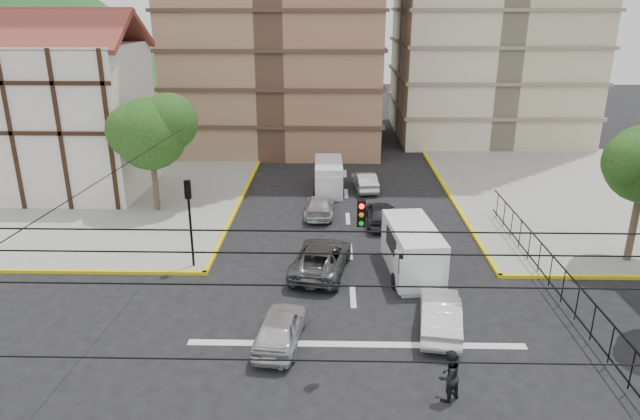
{
  "coord_description": "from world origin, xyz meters",
  "views": [
    {
      "loc": [
        -0.95,
        -17.7,
        12.23
      ],
      "look_at": [
        -1.48,
        5.34,
        4.0
      ],
      "focal_mm": 32.0,
      "sensor_mm": 36.0,
      "label": 1
    }
  ],
  "objects_px": {
    "car_white_front_right": "(440,314)",
    "car_silver_front_left": "(280,328)",
    "pedestrian_crosswalk": "(448,376)",
    "van_right_lane": "(413,253)",
    "traffic_light_nw": "(189,209)",
    "van_left_lane": "(328,178)"
  },
  "relations": [
    {
      "from": "car_white_front_right",
      "to": "van_left_lane",
      "type": "bearing_deg",
      "value": -67.34
    },
    {
      "from": "car_silver_front_left",
      "to": "car_white_front_right",
      "type": "distance_m",
      "value": 6.38
    },
    {
      "from": "traffic_light_nw",
      "to": "van_right_lane",
      "type": "xyz_separation_m",
      "value": [
        10.72,
        -0.49,
        -1.96
      ]
    },
    {
      "from": "car_white_front_right",
      "to": "pedestrian_crosswalk",
      "type": "xyz_separation_m",
      "value": [
        -0.5,
        -4.3,
        0.19
      ]
    },
    {
      "from": "car_silver_front_left",
      "to": "pedestrian_crosswalk",
      "type": "distance_m",
      "value": 6.61
    },
    {
      "from": "car_silver_front_left",
      "to": "car_white_front_right",
      "type": "xyz_separation_m",
      "value": [
        6.28,
        1.12,
        0.03
      ]
    },
    {
      "from": "traffic_light_nw",
      "to": "van_right_lane",
      "type": "bearing_deg",
      "value": -2.6
    },
    {
      "from": "car_silver_front_left",
      "to": "traffic_light_nw",
      "type": "bearing_deg",
      "value": -47.11
    },
    {
      "from": "van_right_lane",
      "to": "car_silver_front_left",
      "type": "height_order",
      "value": "van_right_lane"
    },
    {
      "from": "car_silver_front_left",
      "to": "pedestrian_crosswalk",
      "type": "height_order",
      "value": "pedestrian_crosswalk"
    },
    {
      "from": "pedestrian_crosswalk",
      "to": "traffic_light_nw",
      "type": "bearing_deg",
      "value": -79.6
    },
    {
      "from": "van_right_lane",
      "to": "traffic_light_nw",
      "type": "bearing_deg",
      "value": 171.46
    },
    {
      "from": "car_silver_front_left",
      "to": "pedestrian_crosswalk",
      "type": "xyz_separation_m",
      "value": [
        5.78,
        -3.19,
        0.22
      ]
    },
    {
      "from": "car_silver_front_left",
      "to": "car_white_front_right",
      "type": "height_order",
      "value": "car_white_front_right"
    },
    {
      "from": "van_right_lane",
      "to": "car_white_front_right",
      "type": "bearing_deg",
      "value": -90.77
    },
    {
      "from": "van_right_lane",
      "to": "car_silver_front_left",
      "type": "bearing_deg",
      "value": -139.69
    },
    {
      "from": "car_silver_front_left",
      "to": "van_left_lane",
      "type": "bearing_deg",
      "value": -88.74
    },
    {
      "from": "car_white_front_right",
      "to": "car_silver_front_left",
      "type": "bearing_deg",
      "value": 18.34
    },
    {
      "from": "car_silver_front_left",
      "to": "pedestrian_crosswalk",
      "type": "bearing_deg",
      "value": 157.41
    },
    {
      "from": "van_left_lane",
      "to": "traffic_light_nw",
      "type": "bearing_deg",
      "value": -119.12
    },
    {
      "from": "car_white_front_right",
      "to": "pedestrian_crosswalk",
      "type": "height_order",
      "value": "pedestrian_crosswalk"
    },
    {
      "from": "van_left_lane",
      "to": "car_white_front_right",
      "type": "bearing_deg",
      "value": -76.98
    }
  ]
}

